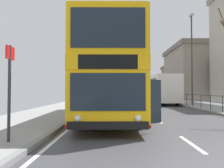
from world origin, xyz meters
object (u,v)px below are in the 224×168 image
at_px(background_bus_far_lane, 159,89).
at_px(background_building_02, 193,80).
at_px(bus_stop_sign_near, 9,82).
at_px(background_building_01, 212,73).
at_px(double_decker_bus_main, 109,77).
at_px(street_lamp_far_side, 192,53).

bearing_deg(background_bus_far_lane, background_building_02, 63.01).
xyz_separation_m(bus_stop_sign_near, background_building_01, (18.92, 30.05, 2.66)).
xyz_separation_m(double_decker_bus_main, background_building_02, (18.49, 39.01, 1.65)).
xyz_separation_m(street_lamp_far_side, background_building_02, (10.80, 30.08, -1.21)).
bearing_deg(bus_stop_sign_near, background_bus_far_lane, 67.67).
bearing_deg(double_decker_bus_main, background_building_02, 64.64).
xyz_separation_m(background_bus_far_lane, background_building_01, (10.95, 10.63, 2.69)).
bearing_deg(background_building_02, street_lamp_far_side, -109.76).
height_order(double_decker_bus_main, street_lamp_far_side, street_lamp_far_side).
bearing_deg(background_bus_far_lane, bus_stop_sign_near, -112.33).
height_order(bus_stop_sign_near, background_building_01, background_building_01).
bearing_deg(bus_stop_sign_near, background_building_02, 64.98).
xyz_separation_m(double_decker_bus_main, background_building_01, (16.41, 24.07, 2.12)).
xyz_separation_m(background_building_01, background_building_02, (2.07, 14.94, -0.47)).
xyz_separation_m(street_lamp_far_side, background_building_01, (8.73, 15.14, -0.74)).
relative_size(background_building_01, background_building_02, 0.89).
height_order(background_bus_far_lane, street_lamp_far_side, street_lamp_far_side).
relative_size(double_decker_bus_main, background_bus_far_lane, 1.06).
bearing_deg(background_building_01, background_bus_far_lane, -135.85).
relative_size(double_decker_bus_main, background_building_02, 0.68).
distance_m(background_bus_far_lane, background_building_02, 28.78).
relative_size(street_lamp_far_side, background_building_01, 0.63).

